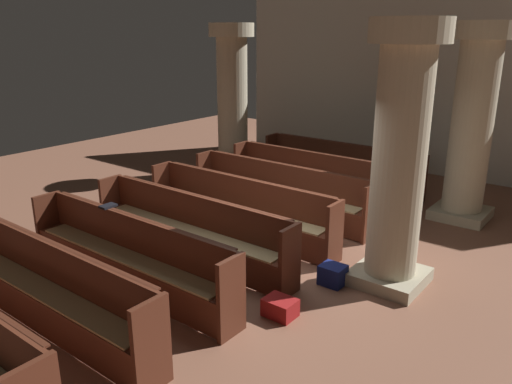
{
  "coord_description": "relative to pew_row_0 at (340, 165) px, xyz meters",
  "views": [
    {
      "loc": [
        4.13,
        -5.81,
        3.3
      ],
      "look_at": [
        -0.73,
        0.47,
        0.75
      ],
      "focal_mm": 35.58,
      "sensor_mm": 36.0,
      "label": 1
    }
  ],
  "objects": [
    {
      "name": "pew_row_4",
      "position": [
        0.0,
        -4.59,
        0.0
      ],
      "size": [
        3.68,
        0.46,
        0.96
      ],
      "color": "#562819",
      "rests_on": "ground"
    },
    {
      "name": "lectern",
      "position": [
        1.06,
        0.94,
        -0.05
      ],
      "size": [
        0.48,
        0.45,
        1.08
      ],
      "color": "brown",
      "rests_on": "ground"
    },
    {
      "name": "hymn_book",
      "position": [
        -0.59,
        -5.55,
        0.47
      ],
      "size": [
        0.15,
        0.22,
        0.03
      ],
      "primitive_type": "cube",
      "color": "black",
      "rests_on": "pew_row_5"
    },
    {
      "name": "kneeler_box_red",
      "position": [
        2.0,
        -5.08,
        -0.39
      ],
      "size": [
        0.38,
        0.3,
        0.22
      ],
      "primitive_type": "cube",
      "color": "maroon",
      "rests_on": "ground"
    },
    {
      "name": "back_wall",
      "position": [
        0.93,
        2.37,
        1.74
      ],
      "size": [
        10.0,
        0.16,
        4.5
      ],
      "primitive_type": "cube",
      "color": "beige",
      "rests_on": "ground"
    },
    {
      "name": "pew_row_5",
      "position": [
        0.0,
        -5.74,
        0.0
      ],
      "size": [
        3.68,
        0.47,
        0.96
      ],
      "color": "#562819",
      "rests_on": "ground"
    },
    {
      "name": "ground_plane",
      "position": [
        0.93,
        -3.71,
        -0.51
      ],
      "size": [
        19.2,
        19.2,
        0.0
      ],
      "primitive_type": "plane",
      "color": "brown"
    },
    {
      "name": "pew_row_2",
      "position": [
        0.0,
        -2.29,
        0.0
      ],
      "size": [
        3.68,
        0.47,
        0.96
      ],
      "color": "#562819",
      "rests_on": "ground"
    },
    {
      "name": "pillar_aisle_rear",
      "position": [
        2.68,
        -3.48,
        1.29
      ],
      "size": [
        0.98,
        0.98,
        3.44
      ],
      "color": "tan",
      "rests_on": "ground"
    },
    {
      "name": "pew_row_1",
      "position": [
        0.0,
        -1.15,
        0.0
      ],
      "size": [
        3.68,
        0.46,
        0.96
      ],
      "color": "#562819",
      "rests_on": "ground"
    },
    {
      "name": "pillar_aisle_side",
      "position": [
        2.68,
        -0.31,
        1.29
      ],
      "size": [
        1.02,
        1.02,
        3.44
      ],
      "color": "tan",
      "rests_on": "ground"
    },
    {
      "name": "pew_row_3",
      "position": [
        0.0,
        -3.44,
        0.0
      ],
      "size": [
        3.68,
        0.46,
        0.96
      ],
      "color": "#562819",
      "rests_on": "ground"
    },
    {
      "name": "kneeler_box_navy",
      "position": [
        2.1,
        -3.99,
        -0.37
      ],
      "size": [
        0.33,
        0.29,
        0.27
      ],
      "primitive_type": "cube",
      "color": "navy",
      "rests_on": "ground"
    },
    {
      "name": "pillar_far_side",
      "position": [
        -2.63,
        -0.48,
        1.29
      ],
      "size": [
        1.02,
        1.02,
        3.44
      ],
      "color": "tan",
      "rests_on": "ground"
    },
    {
      "name": "pew_row_0",
      "position": [
        0.0,
        0.0,
        0.0
      ],
      "size": [
        3.68,
        0.46,
        0.96
      ],
      "color": "#562819",
      "rests_on": "ground"
    },
    {
      "name": "pew_row_6",
      "position": [
        0.0,
        -6.88,
        0.0
      ],
      "size": [
        3.68,
        0.46,
        0.96
      ],
      "color": "#562819",
      "rests_on": "ground"
    }
  ]
}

